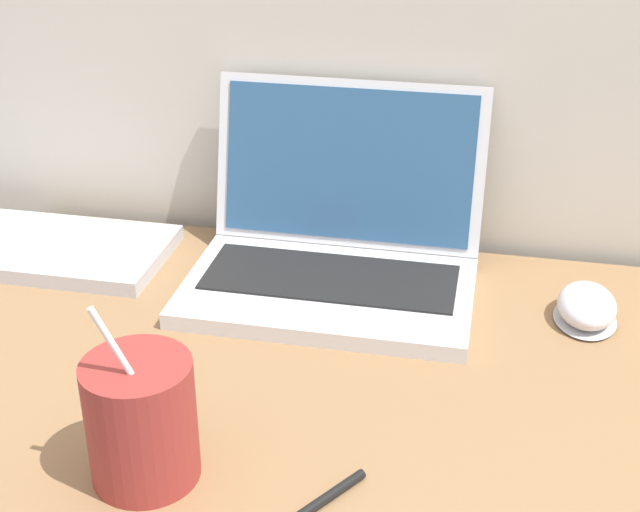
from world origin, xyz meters
The scene contains 4 objects.
laptop centered at (-0.05, 0.51, 0.83)m, with size 0.35×0.28×0.23m.
drink_cup centered at (-0.15, 0.12, 0.84)m, with size 0.10×0.10×0.18m.
computer_mouse centered at (0.26, 0.47, 0.80)m, with size 0.07×0.10×0.04m.
external_keyboard centered at (-0.47, 0.50, 0.79)m, with size 0.39×0.17×0.02m.
Camera 1 is at (0.13, -0.46, 1.32)m, focal length 50.00 mm.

